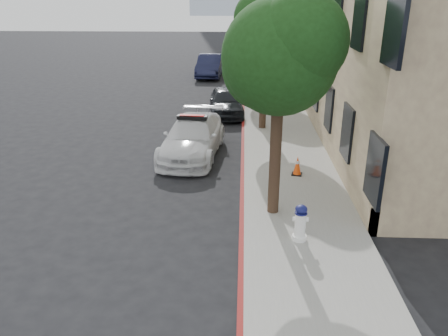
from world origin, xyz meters
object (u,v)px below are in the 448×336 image
Objects in this scene: fire_hydrant at (300,223)px; parked_car_mid at (226,101)px; police_car at (193,137)px; traffic_cone at (297,166)px; parked_car_far at (210,66)px.

parked_car_mid is at bearing 103.01° from fire_hydrant.
fire_hydrant is (2.25, -12.12, -0.09)m from parked_car_mid.
police_car reaches higher than traffic_cone.
traffic_cone is (0.39, 4.08, -0.13)m from fire_hydrant.
police_car is 7.00m from fire_hydrant.
police_car is 16.70m from parked_car_far.
fire_hydrant is at bearing -57.27° from police_car.
parked_car_mid reaches higher than fire_hydrant.
parked_car_far is (-1.61, 10.77, 0.10)m from parked_car_mid.
parked_car_mid is 10.89m from parked_car_far.
parked_car_mid is (1.00, 5.92, -0.02)m from police_car.
police_car is 4.22m from traffic_cone.
parked_car_mid is at bearing 108.17° from traffic_cone.
parked_car_mid is 4.39× the size of fire_hydrant.
traffic_cone is (3.64, -2.12, -0.24)m from police_car.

